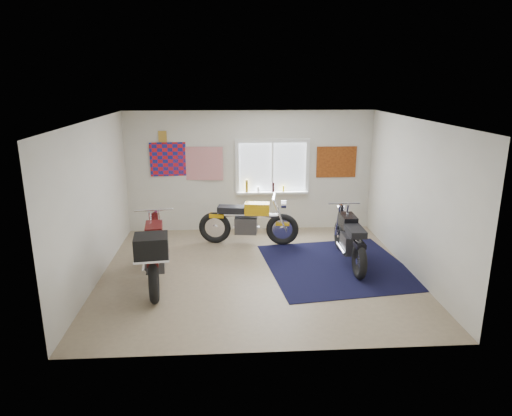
{
  "coord_description": "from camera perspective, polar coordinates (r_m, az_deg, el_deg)",
  "views": [
    {
      "loc": [
        -0.49,
        -7.56,
        3.33
      ],
      "look_at": [
        0.0,
        0.4,
        1.09
      ],
      "focal_mm": 32.0,
      "sensor_mm": 36.0,
      "label": 1
    }
  ],
  "objects": [
    {
      "name": "window_assembly",
      "position": [
        10.26,
        2.05,
        4.68
      ],
      "size": [
        1.66,
        0.17,
        1.26
      ],
      "color": "white",
      "rests_on": "room_shell"
    },
    {
      "name": "yellow_triumph",
      "position": [
        9.51,
        -1.01,
        -1.83
      ],
      "size": [
        2.1,
        0.63,
        1.06
      ],
      "rotation": [
        0.0,
        0.0,
        -0.14
      ],
      "color": "black",
      "rests_on": "ground"
    },
    {
      "name": "ground",
      "position": [
        8.27,
        0.14,
        -8.03
      ],
      "size": [
        5.5,
        5.5,
        0.0
      ],
      "primitive_type": "plane",
      "color": "#9E896B",
      "rests_on": "ground"
    },
    {
      "name": "flag_display",
      "position": [
        10.21,
        -11.61,
        8.75
      ],
      "size": [
        1.6,
        0.1,
        1.17
      ],
      "color": "red",
      "rests_on": "room_shell"
    },
    {
      "name": "triumph_poster",
      "position": [
        10.48,
        10.01,
        5.69
      ],
      "size": [
        0.9,
        0.03,
        0.7
      ],
      "primitive_type": "cube",
      "color": "#A54C14",
      "rests_on": "room_shell"
    },
    {
      "name": "maroon_tourer",
      "position": [
        7.72,
        -12.61,
        -5.47
      ],
      "size": [
        0.78,
        2.24,
        1.14
      ],
      "rotation": [
        0.0,
        0.0,
        1.69
      ],
      "color": "black",
      "rests_on": "ground"
    },
    {
      "name": "room_shell",
      "position": [
        7.76,
        0.15,
        3.13
      ],
      "size": [
        5.5,
        5.5,
        5.5
      ],
      "color": "white",
      "rests_on": "ground"
    },
    {
      "name": "oil_bottles",
      "position": [
        10.25,
        0.56,
        2.63
      ],
      "size": [
        0.89,
        0.07,
        0.28
      ],
      "color": "olive",
      "rests_on": "window_assembly"
    },
    {
      "name": "navy_rug",
      "position": [
        8.65,
        10.06,
        -7.15
      ],
      "size": [
        2.8,
        2.89,
        0.01
      ],
      "primitive_type": "cube",
      "rotation": [
        0.0,
        0.0,
        0.12
      ],
      "color": "black",
      "rests_on": "ground"
    },
    {
      "name": "black_chrome_bike",
      "position": [
        8.69,
        11.6,
        -3.92
      ],
      "size": [
        0.62,
        2.04,
        1.05
      ],
      "rotation": [
        0.0,
        0.0,
        1.57
      ],
      "color": "black",
      "rests_on": "navy_rug"
    }
  ]
}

